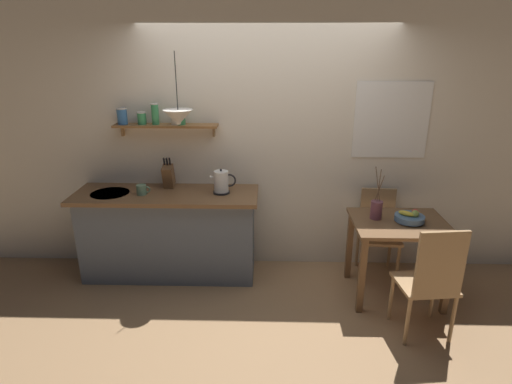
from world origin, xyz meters
The scene contains 13 objects.
ground_plane centered at (0.00, 0.00, 0.00)m, with size 14.00×14.00×0.00m, color #A87F56.
back_wall centered at (0.21, 0.65, 1.35)m, with size 6.80×0.11×2.70m.
kitchen_counter centered at (-1.00, 0.32, 0.46)m, with size 1.83×0.63×0.91m.
wall_shelf centered at (-1.06, 0.49, 1.60)m, with size 1.03×0.20×0.34m.
dining_table centered at (1.24, -0.02, 0.63)m, with size 0.86×0.70×0.77m.
dining_chair_near centered at (1.32, -0.66, 0.55)m, with size 0.48×0.44×1.01m.
dining_chair_far centered at (1.17, 0.42, 0.50)m, with size 0.43×0.45×0.90m.
fruit_bowl centered at (1.32, -0.02, 0.81)m, with size 0.27×0.27×0.12m.
twig_vase centered at (1.03, 0.06, 0.86)m, with size 0.11×0.11×0.50m.
electric_kettle centered at (-0.44, 0.31, 1.03)m, with size 0.26×0.17×0.25m.
knife_block centered at (-1.00, 0.45, 1.04)m, with size 0.10×0.18×0.33m.
coffee_mug_by_sink centered at (-1.22, 0.25, 0.96)m, with size 0.14×0.10×0.10m.
pendant_lamp centered at (-0.81, 0.23, 1.68)m, with size 0.27×0.27×0.65m.
Camera 1 is at (0.01, -3.60, 2.31)m, focal length 29.41 mm.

